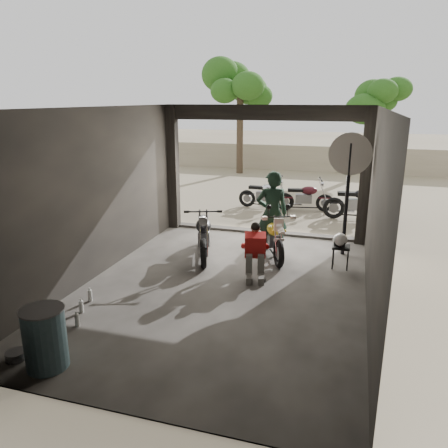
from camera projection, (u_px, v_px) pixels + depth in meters
The scene contains 16 objects.
ground at pixel (223, 288), 7.99m from camera, with size 80.00×80.00×0.00m, color #7A6D56.
garage at pixel (232, 213), 8.14m from camera, with size 7.00×7.13×3.20m.
boundary_wall at pixel (309, 158), 20.70m from camera, with size 18.00×0.30×1.20m, color gray.
tree_left at pixel (240, 83), 19.21m from camera, with size 2.20×2.20×5.60m.
tree_right at pixel (377, 93), 19.10m from camera, with size 2.20×2.20×5.00m.
main_bike at pixel (272, 234), 9.39m from camera, with size 0.66×1.60×1.07m, color beige, non-canonical shape.
left_bike at pixel (203, 231), 9.43m from camera, with size 0.71×1.73×1.17m, color black, non-canonical shape.
outside_bike_a at pixel (266, 192), 13.65m from camera, with size 0.63×1.52×1.03m, color black, non-canonical shape.
outside_bike_b at pixel (305, 195), 13.32m from camera, with size 0.62×1.51×1.02m, color #3E0F16, non-canonical shape.
outside_bike_c at pixel (360, 200), 12.33m from camera, with size 0.72×1.74×1.18m, color black, non-canonical shape.
rider at pixel (272, 214), 9.47m from camera, with size 0.68×0.45×1.87m, color black.
mechanic at pixel (255, 253), 8.25m from camera, with size 0.53×0.72×1.05m, color red, non-canonical shape.
stool at pixel (341, 249), 8.81m from camera, with size 0.34×0.34×0.48m.
helmet at pixel (340, 240), 8.73m from camera, with size 0.29×0.30×0.27m, color silver.
oil_drum at pixel (45, 339), 5.51m from camera, with size 0.53×0.53×0.82m, color #3E5E69.
sign_post at pixel (349, 173), 9.17m from camera, with size 0.89×0.08×2.68m.
Camera 1 is at (2.14, -7.03, 3.34)m, focal length 35.00 mm.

